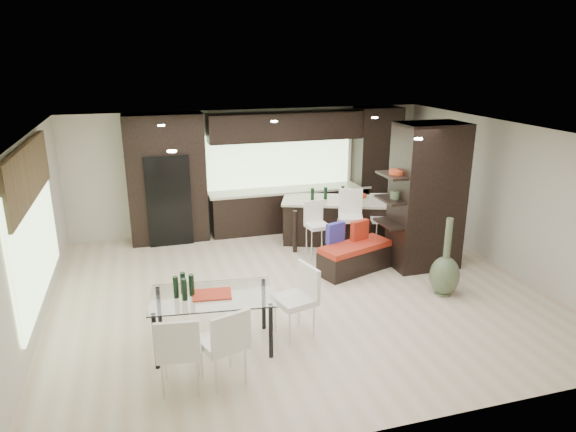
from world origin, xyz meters
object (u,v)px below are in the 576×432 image
object	(u,v)px
stool_right	(380,229)
floor_vase	(446,257)
bench	(355,257)
dining_table	(213,321)
kitchen_island	(335,220)
chair_near	(223,347)
chair_far	(180,354)
stool_left	(317,236)
chair_end	(295,305)
stool_mid	(350,229)

from	to	relation	value
stool_right	floor_vase	distance (m)	2.14
bench	dining_table	distance (m)	3.42
kitchen_island	chair_near	world-z (taller)	chair_near
dining_table	chair_far	distance (m)	0.95
dining_table	chair_far	size ratio (longest dim) A/B	1.74
stool_left	chair_end	world-z (taller)	chair_end
kitchen_island	dining_table	world-z (taller)	kitchen_island
stool_right	dining_table	xyz separation A→B (m)	(-3.79, -2.67, -0.07)
kitchen_island	stool_left	distance (m)	1.03
stool_right	stool_left	bearing A→B (deg)	-165.84
chair_end	bench	bearing A→B (deg)	-58.11
stool_mid	bench	size ratio (longest dim) A/B	0.76
dining_table	chair_far	xyz separation A→B (m)	(-0.51, -0.79, 0.08)
stool_left	dining_table	distance (m)	3.62
floor_vase	dining_table	distance (m)	3.98
stool_right	chair_end	xyz separation A→B (m)	(-2.64, -2.67, 0.01)
kitchen_island	chair_end	xyz separation A→B (m)	(-1.96, -3.45, 0.01)
stool_left	dining_table	xyz separation A→B (m)	(-2.43, -2.68, -0.06)
bench	dining_table	world-z (taller)	dining_table
stool_mid	chair_end	bearing A→B (deg)	-106.35
floor_vase	stool_right	bearing A→B (deg)	93.74
stool_right	chair_far	xyz separation A→B (m)	(-4.30, -3.46, 0.00)
kitchen_island	stool_mid	distance (m)	0.81
stool_left	chair_end	distance (m)	2.96
kitchen_island	stool_mid	size ratio (longest dim) A/B	2.09
bench	chair_end	distance (m)	2.54
stool_right	bench	world-z (taller)	stool_right
stool_mid	floor_vase	xyz separation A→B (m)	(0.82, -2.10, 0.14)
stool_right	bench	size ratio (longest dim) A/B	0.67
kitchen_island	dining_table	xyz separation A→B (m)	(-3.11, -3.45, -0.07)
stool_right	kitchen_island	bearing A→B (deg)	145.40
chair_end	stool_left	bearing A→B (deg)	-40.56
stool_left	stool_right	bearing A→B (deg)	-6.80
floor_vase	stool_mid	bearing A→B (deg)	111.32
kitchen_island	stool_left	world-z (taller)	kitchen_island
floor_vase	chair_end	xyz separation A→B (m)	(-2.77, -0.55, -0.20)
kitchen_island	chair_near	distance (m)	5.26
dining_table	kitchen_island	bearing A→B (deg)	54.48
dining_table	chair_end	size ratio (longest dim) A/B	1.72
stool_mid	chair_near	xyz separation A→B (m)	(-3.11, -3.44, -0.06)
stool_left	stool_right	size ratio (longest dim) A/B	0.97
kitchen_island	floor_vase	bearing A→B (deg)	-52.67
bench	chair_end	bearing A→B (deg)	-152.24
stool_right	bench	bearing A→B (deg)	-123.46
chair_far	chair_near	bearing A→B (deg)	7.42
stool_left	chair_near	world-z (taller)	chair_near
stool_right	chair_far	world-z (taller)	chair_far
bench	chair_far	xyz separation A→B (m)	(-3.39, -2.64, 0.20)
stool_right	chair_end	world-z (taller)	chair_end
stool_mid	chair_end	size ratio (longest dim) A/B	1.11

